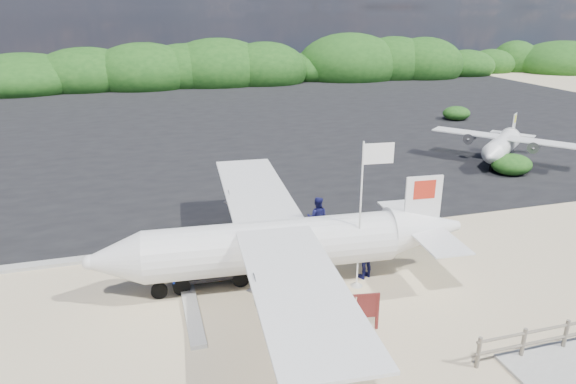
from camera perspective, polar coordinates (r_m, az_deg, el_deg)
name	(u,v)px	position (r m, az deg, el deg)	size (l,w,h in m)	color
ground	(319,294)	(18.74, 3.44, -11.24)	(160.00, 160.00, 0.00)	beige
asphalt_apron	(207,123)	(46.43, -9.04, 7.60)	(90.00, 50.00, 0.04)	#B2B2B2
lagoon	(53,310)	(19.51, -24.64, -11.87)	(9.00, 7.00, 0.40)	#B2B2B2
walkway_pad	(575,373)	(17.24, 29.28, -17.18)	(3.50, 2.50, 0.10)	#B2B2B2
vegetation_band	(181,84)	(70.96, -11.77, 11.62)	(124.00, 8.00, 4.40)	#B2B2B2
fence	(563,349)	(18.10, 28.20, -15.11)	(6.40, 2.00, 1.10)	#B2B2B2
baggage_cart	(210,282)	(19.67, -8.66, -9.84)	(2.98, 1.70, 1.49)	#0B2AB3
flagpole	(356,286)	(19.38, 7.61, -10.27)	(1.09, 0.46, 5.47)	white
signboard	(355,330)	(17.01, 7.40, -14.98)	(1.61, 0.15, 1.33)	maroon
crew_a	(196,263)	(19.35, -10.21, -7.76)	(0.58, 0.38, 1.60)	#151651
crew_b	(317,217)	(22.63, 3.28, -2.84)	(0.92, 0.72, 1.90)	#151651
crew_c	(366,254)	(19.52, 8.72, -6.84)	(1.14, 0.48, 1.95)	#151651
aircraft_large	(388,137)	(41.55, 11.05, 6.03)	(16.38, 16.38, 4.91)	#B2B2B2
aircraft_small	(106,130)	(45.71, -19.61, 6.50)	(7.48, 7.48, 2.69)	#B2B2B2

